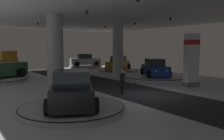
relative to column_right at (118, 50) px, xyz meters
The scene contains 15 objects.
ground 10.57m from the column_right, 114.47° to the right, with size 24.00×44.00×0.06m.
ceiling_with_spotlights 10.57m from the column_right, 114.46° to the right, with size 24.00×44.00×0.39m.
column_right is the anchor object (origin of this frame).
column_left 8.76m from the column_right, 158.18° to the right, with size 1.24×1.24×5.50m.
brand_sign_pylon 8.82m from the column_right, 85.26° to the right, with size 1.35×0.82×4.11m.
display_platform_far_right 5.38m from the column_right, 54.00° to the left, with size 5.05×5.05×0.23m.
display_car_far_right 5.05m from the column_right, 53.88° to the left, with size 4.47×3.89×1.71m.
display_platform_near_left 14.72m from the column_right, 134.04° to the right, with size 4.96×4.96×0.30m.
display_car_near_left 14.62m from the column_right, 134.00° to the right, with size 3.51×4.57×1.71m.
display_platform_mid_right 4.89m from the column_right, 63.98° to the right, with size 5.91×5.91×0.22m.
display_car_mid_right 4.47m from the column_right, 63.62° to the right, with size 3.65×4.55×1.71m.
display_platform_deep_right 10.85m from the column_right, 81.27° to the left, with size 4.83×4.83×0.35m.
display_car_deep_right 10.68m from the column_right, 81.44° to the left, with size 4.51×3.00×1.71m.
visitor_walking_near 10.16m from the column_right, 123.81° to the right, with size 0.32×0.32×1.59m.
stanchion_a 5.97m from the column_right, 110.36° to the right, with size 0.28×0.28×1.01m.
Camera 1 is at (-10.56, -11.48, 3.08)m, focal length 38.75 mm.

